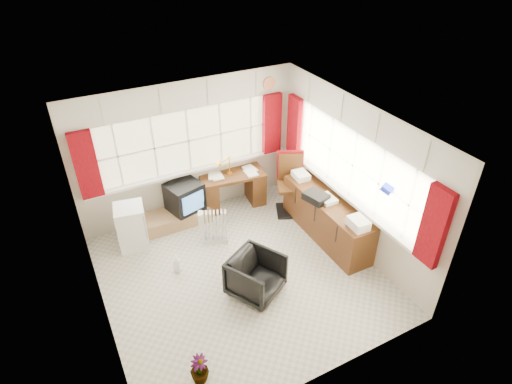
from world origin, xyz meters
The scene contains 20 objects.
ground centered at (0.00, 0.00, 0.00)m, with size 4.00×4.00×0.00m, color beige.
room_walls centered at (0.00, 0.00, 1.50)m, with size 4.00×4.00×4.00m.
window_back centered at (0.00, 1.94, 0.95)m, with size 3.70×0.12×3.60m.
window_right centered at (1.94, 0.00, 0.95)m, with size 0.12×3.70×3.60m.
curtains centered at (0.92, 0.93, 1.46)m, with size 3.83×3.83×1.15m.
overhead_cabinets centered at (0.98, 0.98, 2.25)m, with size 3.98×3.98×0.48m.
desk centered at (0.71, 1.80, 0.38)m, with size 1.26×0.73×0.72m.
desk_lamp centered at (0.68, 1.83, 0.95)m, with size 0.15×0.13×0.38m.
task_chair centered at (1.61, 1.19, 0.62)m, with size 0.65×0.67×1.17m.
office_chair centered at (0.06, -0.42, 0.32)m, with size 0.69×0.71×0.64m, color black.
radiator centered at (-0.02, 0.93, 0.25)m, with size 0.45×0.31×0.62m.
credenza centered at (1.73, 0.20, 0.39)m, with size 0.50×2.00×0.85m.
file_tray centered at (1.54, 0.29, 0.81)m, with size 0.30×0.38×0.13m, color black.
tv_bench centered at (-0.55, 1.72, 0.12)m, with size 1.40×0.50×0.25m, color #AA7F55.
crt_tv centered at (-0.24, 1.75, 0.51)m, with size 0.69×0.65×0.52m.
hifi_stack centered at (-0.13, 1.76, 0.43)m, with size 0.61×0.48×0.38m.
mini_fridge centered at (-1.27, 1.47, 0.39)m, with size 0.54×0.54×0.79m.
spray_bottle_a centered at (-0.83, 0.55, 0.16)m, with size 0.12×0.12×0.32m, color white.
spray_bottle_b centered at (-0.19, 1.62, 0.09)m, with size 0.08×0.08×0.18m, color #8ED3CB.
flower_vase centered at (-1.20, -1.37, 0.20)m, with size 0.23×0.23×0.41m, color black.
Camera 1 is at (-2.02, -4.39, 4.78)m, focal length 30.00 mm.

